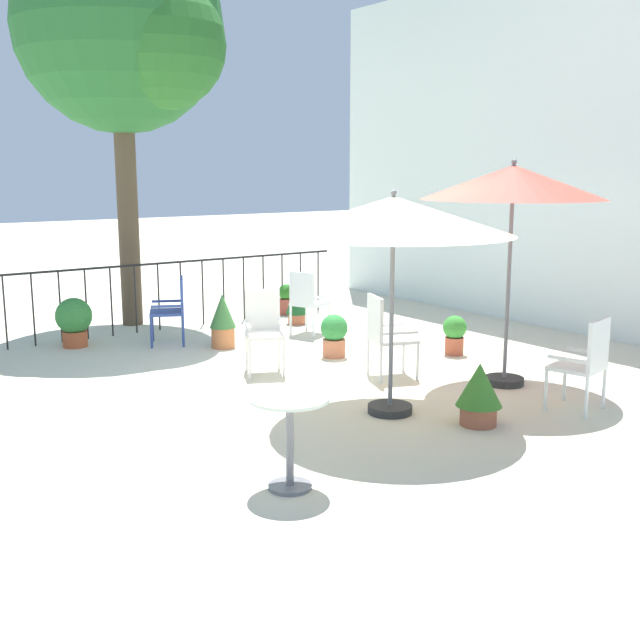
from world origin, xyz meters
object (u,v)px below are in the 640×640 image
at_px(potted_plant_4, 74,320).
at_px(potted_plant_7, 334,334).
at_px(patio_umbrella_0, 513,185).
at_px(potted_plant_2, 296,300).
at_px(shade_tree, 123,27).
at_px(patio_chair_2, 264,326).
at_px(patio_chair_3, 586,359).
at_px(potted_plant_8, 223,319).
at_px(potted_plant_0, 455,333).
at_px(cafe_table_0, 290,426).
at_px(patio_chair_4, 385,332).
at_px(patio_chair_0, 173,306).
at_px(patio_chair_1, 307,299).
at_px(patio_umbrella_1, 393,217).
at_px(potted_plant_6, 286,299).
at_px(potted_plant_3, 479,392).

xyz_separation_m(potted_plant_4, potted_plant_7, (2.53, 2.49, -0.08)).
height_order(patio_umbrella_0, potted_plant_2, patio_umbrella_0).
distance_m(shade_tree, potted_plant_4, 4.34).
relative_size(patio_chair_2, potted_plant_7, 1.77).
bearing_deg(potted_plant_7, potted_plant_4, -135.43).
distance_m(patio_chair_3, potted_plant_8, 4.83).
bearing_deg(patio_chair_2, patio_chair_3, 29.18).
distance_m(potted_plant_0, potted_plant_2, 2.93).
distance_m(shade_tree, potted_plant_8, 4.58).
relative_size(cafe_table_0, patio_chair_2, 0.73).
relative_size(patio_umbrella_0, cafe_table_0, 3.45).
relative_size(shade_tree, potted_plant_0, 11.50).
height_order(patio_chair_3, patio_chair_4, patio_chair_4).
xyz_separation_m(patio_umbrella_0, patio_chair_0, (-4.05, -2.09, -1.67)).
distance_m(patio_chair_1, patio_chair_3, 4.62).
height_order(patio_chair_0, potted_plant_0, patio_chair_0).
xyz_separation_m(cafe_table_0, patio_chair_4, (-2.02, 2.67, 0.05)).
relative_size(cafe_table_0, patio_chair_3, 0.76).
xyz_separation_m(patio_chair_0, patio_chair_2, (2.02, 0.20, 0.03)).
height_order(patio_umbrella_0, patio_chair_3, patio_umbrella_0).
relative_size(potted_plant_4, potted_plant_7, 1.21).
height_order(patio_umbrella_0, patio_umbrella_1, patio_umbrella_0).
bearing_deg(patio_chair_4, potted_plant_7, 173.86).
bearing_deg(potted_plant_7, patio_umbrella_1, -23.67).
height_order(patio_chair_2, potted_plant_6, patio_chair_2).
bearing_deg(patio_chair_3, patio_umbrella_0, 173.34).
bearing_deg(patio_chair_3, patio_chair_4, -160.68).
distance_m(patio_chair_4, potted_plant_4, 4.37).
xyz_separation_m(patio_umbrella_0, cafe_table_0, (1.00, -3.55, -1.71)).
distance_m(potted_plant_0, potted_plant_7, 1.57).
bearing_deg(patio_chair_1, patio_chair_3, 1.44).
bearing_deg(potted_plant_8, patio_chair_3, 18.31).
bearing_deg(potted_plant_4, potted_plant_2, 82.00).
relative_size(patio_umbrella_0, patio_chair_1, 2.67).
height_order(shade_tree, patio_chair_0, shade_tree).
bearing_deg(patio_chair_0, patio_chair_1, 73.31).
distance_m(patio_umbrella_0, potted_plant_8, 4.24).
relative_size(potted_plant_2, potted_plant_7, 1.32).
bearing_deg(potted_plant_0, cafe_table_0, -60.45).
bearing_deg(patio_chair_1, shade_tree, -141.66).
height_order(patio_chair_0, potted_plant_7, patio_chair_0).
xyz_separation_m(cafe_table_0, potted_plant_4, (-5.69, 0.30, -0.12)).
bearing_deg(potted_plant_0, potted_plant_4, -131.12).
bearing_deg(potted_plant_4, potted_plant_8, 52.65).
relative_size(patio_umbrella_0, patio_chair_2, 2.53).
bearing_deg(potted_plant_4, shade_tree, 127.12).
height_order(patio_umbrella_0, potted_plant_3, patio_umbrella_0).
xyz_separation_m(patio_chair_0, patio_chair_4, (3.03, 1.21, 0.01)).
xyz_separation_m(patio_chair_3, potted_plant_2, (-5.34, 0.20, -0.14)).
relative_size(shade_tree, potted_plant_2, 8.11).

